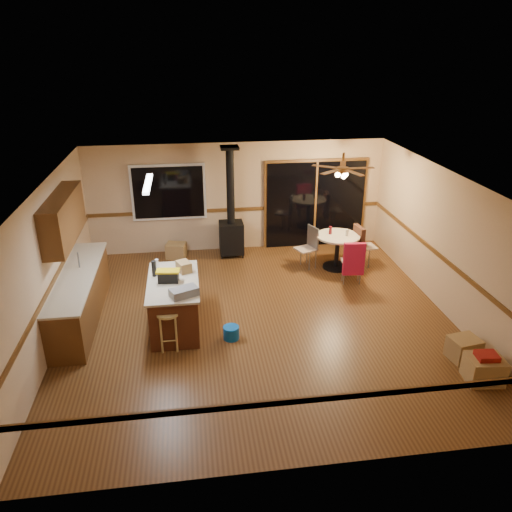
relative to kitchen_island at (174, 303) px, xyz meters
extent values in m
plane|color=#583418|center=(1.50, 0.00, -0.45)|extent=(7.00, 7.00, 0.00)
plane|color=silver|center=(1.50, 0.00, 2.15)|extent=(7.00, 7.00, 0.00)
plane|color=tan|center=(1.50, 3.50, 0.85)|extent=(7.00, 0.00, 7.00)
plane|color=tan|center=(1.50, -3.50, 0.85)|extent=(7.00, 0.00, 7.00)
plane|color=tan|center=(-2.00, 0.00, 0.85)|extent=(0.00, 7.00, 7.00)
plane|color=tan|center=(5.00, 0.00, 0.85)|extent=(0.00, 7.00, 7.00)
cube|color=black|center=(-0.10, 3.45, 1.05)|extent=(1.72, 0.10, 1.32)
cube|color=black|center=(3.40, 3.45, 0.60)|extent=(2.52, 0.10, 2.10)
cube|color=#563216|center=(-1.70, 0.50, -0.02)|extent=(0.60, 3.00, 0.86)
cube|color=#BCAE92|center=(-1.70, 0.50, 0.43)|extent=(0.64, 3.04, 0.04)
cube|color=#563216|center=(-1.83, 0.70, 1.45)|extent=(0.35, 2.00, 0.80)
cube|color=#4A2212|center=(0.00, 0.00, -0.02)|extent=(0.80, 1.60, 0.86)
cube|color=#BCAE92|center=(0.00, 0.00, 0.43)|extent=(0.88, 1.68, 0.04)
cube|color=black|center=(1.30, 3.05, 0.00)|extent=(0.55, 0.50, 0.75)
cylinder|color=black|center=(1.30, 3.05, 1.26)|extent=(0.18, 0.18, 1.77)
cylinder|color=brown|center=(3.57, 2.03, 1.80)|extent=(0.24, 0.24, 0.10)
cylinder|color=brown|center=(3.57, 2.03, 2.07)|extent=(0.05, 0.05, 0.16)
sphere|color=#FFD88C|center=(3.57, 2.03, 1.68)|extent=(0.16, 0.16, 0.16)
cube|color=white|center=(-0.30, 0.30, 2.11)|extent=(0.10, 1.20, 0.04)
cube|color=slate|center=(0.19, -0.58, 0.52)|extent=(0.51, 0.41, 0.14)
cube|color=black|center=(-0.07, -0.03, 0.54)|extent=(0.36, 0.22, 0.19)
cube|color=gold|center=(-0.07, -0.03, 0.65)|extent=(0.42, 0.25, 0.03)
cube|color=olive|center=(0.20, 0.36, 0.54)|extent=(0.30, 0.34, 0.19)
cylinder|color=black|center=(-0.32, 0.25, 0.59)|extent=(0.10, 0.10, 0.28)
cylinder|color=#D84C8C|center=(0.03, 0.08, 0.55)|extent=(0.08, 0.08, 0.21)
cylinder|color=white|center=(-0.29, 0.54, 0.54)|extent=(0.06, 0.06, 0.19)
cylinder|color=tan|center=(-0.09, -0.72, -0.11)|extent=(0.48, 0.48, 0.69)
cylinder|color=#0C53A8|center=(0.95, -0.56, -0.34)|extent=(0.30, 0.30, 0.23)
cylinder|color=black|center=(3.57, 2.03, -0.43)|extent=(0.60, 0.60, 0.04)
cylinder|color=black|center=(3.57, 2.03, -0.06)|extent=(0.10, 0.10, 0.70)
cylinder|color=#BCAE92|center=(3.57, 2.03, 0.31)|extent=(0.96, 0.96, 0.04)
cylinder|color=#590C14|center=(3.42, 2.13, 0.42)|extent=(0.09, 0.09, 0.18)
cylinder|color=beige|center=(3.75, 1.98, 0.40)|extent=(0.07, 0.07, 0.15)
cube|color=tan|center=(2.87, 2.13, 0.00)|extent=(0.52, 0.52, 0.03)
cube|color=slate|center=(3.05, 2.20, 0.25)|extent=(0.17, 0.38, 0.50)
cube|color=tan|center=(3.67, 1.33, 0.00)|extent=(0.44, 0.44, 0.03)
cube|color=slate|center=(3.65, 1.14, 0.25)|extent=(0.40, 0.07, 0.50)
cube|color=#B01432|center=(3.65, 1.12, 0.15)|extent=(0.45, 0.15, 0.70)
cube|color=tan|center=(4.27, 2.08, 0.00)|extent=(0.44, 0.44, 0.03)
cube|color=slate|center=(4.08, 2.06, 0.25)|extent=(0.07, 0.40, 0.50)
cube|color=#3C2116|center=(4.06, 2.06, 0.15)|extent=(0.14, 0.45, 0.70)
cube|color=olive|center=(-0.01, 3.10, -0.28)|extent=(0.52, 0.45, 0.35)
cube|color=olive|center=(4.60, -2.24, -0.25)|extent=(0.57, 0.49, 0.40)
cube|color=olive|center=(4.60, -1.65, -0.27)|extent=(0.51, 0.46, 0.37)
cube|color=maroon|center=(4.60, -2.24, -0.01)|extent=(0.33, 0.28, 0.08)
camera|label=1|loc=(0.35, -7.88, 4.28)|focal=35.00mm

